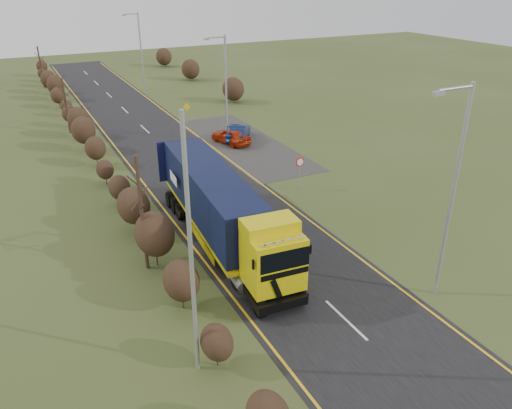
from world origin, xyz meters
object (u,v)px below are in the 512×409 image
Objects in this scene: lorry at (220,207)px; car_red_hatchback at (231,136)px; car_blue_sedan at (238,132)px; speed_sign at (300,167)px; streetlight_near at (452,187)px.

car_red_hatchback is at bearing 68.38° from lorry.
speed_sign is at bearing 120.04° from car_blue_sedan.
lorry is 3.69× the size of car_red_hatchback.
streetlight_near is at bearing 120.68° from car_blue_sedan.
streetlight_near is (-0.75, -24.61, 4.77)m from car_red_hatchback.
car_blue_sedan is 0.44× the size of streetlight_near.
lorry is 17.70m from car_red_hatchback.
car_blue_sedan reaches higher than car_red_hatchback.
lorry is 3.38× the size of car_blue_sedan.
lorry is at bearing 48.23° from car_red_hatchback.
streetlight_near reaches higher than lorry.
car_red_hatchback is 1.20m from car_blue_sedan.
car_red_hatchback is at bearing 66.13° from car_blue_sedan.
streetlight_near is at bearing -46.98° from lorry.
car_blue_sedan is (1.02, 0.63, 0.04)m from car_red_hatchback.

